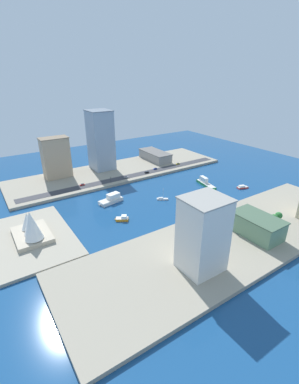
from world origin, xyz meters
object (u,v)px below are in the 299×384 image
object	(u,v)px
ferry_white_commuter	(111,199)
sedan_silver	(126,177)
opera_landmark	(31,228)
patrol_launch_navy	(194,208)
sailboat_small_white	(162,199)
traffic_light_waterfront	(111,179)
taxi_yellow_cab	(178,164)
tower_tall_glass	(101,140)
hotel_broad_white	(203,235)
suv_black	(147,172)
tugboat_red	(242,187)
carpark_squat_concrete	(155,156)
terminal_long_green	(257,226)
water_taxi_orange	(122,218)
apartment_midrise_tan	(56,158)
ferry_green_doubledeck	(205,183)
hatchback_blue	(155,169)
pickup_red	(82,185)

from	to	relation	value
ferry_white_commuter	sedan_silver	bearing A→B (deg)	-43.41
ferry_white_commuter	opera_landmark	xyz separation A→B (m)	(-24.09, 70.31, 7.21)
ferry_white_commuter	patrol_launch_navy	xyz separation A→B (m)	(-49.95, -50.49, -1.67)
sailboat_small_white	traffic_light_waterfront	xyz separation A→B (m)	(54.79, 23.66, 6.06)
patrol_launch_navy	taxi_yellow_cab	xyz separation A→B (m)	(93.83, -59.19, 2.35)
tower_tall_glass	hotel_broad_white	size ratio (longest dim) A/B	1.49
suv_black	opera_landmark	xyz separation A→B (m)	(-63.13, 132.51, 6.42)
tugboat_red	ferry_white_commuter	size ratio (longest dim) A/B	0.51
tugboat_red	hotel_broad_white	size ratio (longest dim) A/B	0.28
carpark_squat_concrete	terminal_long_green	xyz separation A→B (m)	(-178.98, 40.20, 1.58)
sailboat_small_white	water_taxi_orange	world-z (taller)	sailboat_small_white
apartment_midrise_tan	suv_black	xyz separation A→B (m)	(-41.86, -83.87, -19.93)
tugboat_red	hotel_broad_white	world-z (taller)	hotel_broad_white
carpark_squat_concrete	tower_tall_glass	bearing A→B (deg)	84.22
patrol_launch_navy	apartment_midrise_tan	world-z (taller)	apartment_midrise_tan
patrol_launch_navy	opera_landmark	bearing A→B (deg)	77.92
tugboat_red	taxi_yellow_cab	size ratio (longest dim) A/B	2.40
ferry_white_commuter	ferry_green_doubledeck	bearing A→B (deg)	-100.37
tugboat_red	sailboat_small_white	xyz separation A→B (m)	(22.06, 80.59, -0.31)
hotel_broad_white	apartment_midrise_tan	world-z (taller)	hotel_broad_white
tower_tall_glass	apartment_midrise_tan	bearing A→B (deg)	90.13
tower_tall_glass	suv_black	size ratio (longest dim) A/B	12.75
water_taxi_orange	carpark_squat_concrete	xyz separation A→B (m)	(107.45, -104.61, 6.51)
suv_black	opera_landmark	bearing A→B (deg)	115.47
sailboat_small_white	taxi_yellow_cab	distance (m)	95.26
tugboat_red	sedan_silver	xyz separation A→B (m)	(80.68, 84.58, 2.37)
tugboat_red	opera_landmark	size ratio (longest dim) A/B	0.38
sedan_silver	traffic_light_waterfront	distance (m)	20.32
water_taxi_orange	patrol_launch_navy	xyz separation A→B (m)	(-16.57, -57.77, -0.40)
tower_tall_glass	hatchback_blue	bearing A→B (deg)	-127.92
ferry_green_doubledeck	hatchback_blue	world-z (taller)	ferry_green_doubledeck
water_taxi_orange	sedan_silver	distance (m)	83.24
tower_tall_glass	traffic_light_waterfront	distance (m)	56.18
sailboat_small_white	suv_black	distance (m)	63.95
sailboat_small_white	sedan_silver	xyz separation A→B (m)	(58.62, 4.00, 2.67)
hotel_broad_white	suv_black	xyz separation A→B (m)	(147.93, -60.07, -20.72)
hatchback_blue	pickup_red	world-z (taller)	pickup_red
sailboat_small_white	ferry_green_doubledeck	bearing A→B (deg)	-86.57
ferry_green_doubledeck	carpark_squat_concrete	xyz separation A→B (m)	(91.54, -1.91, 5.57)
opera_landmark	carpark_squat_concrete	bearing A→B (deg)	-59.65
taxi_yellow_cab	suv_black	size ratio (longest dim) A/B	0.99
taxi_yellow_cab	opera_landmark	bearing A→B (deg)	110.69
terminal_long_green	taxi_yellow_cab	world-z (taller)	terminal_long_green
ferry_green_doubledeck	hotel_broad_white	bearing A→B (deg)	134.43
sedan_silver	ferry_white_commuter	bearing A→B (deg)	136.59
hatchback_blue	opera_landmark	xyz separation A→B (m)	(-67.82, 147.04, 6.48)
apartment_midrise_tan	taxi_yellow_cab	size ratio (longest dim) A/B	8.35
ferry_green_doubledeck	sedan_silver	distance (m)	81.33
sedan_silver	opera_landmark	world-z (taller)	opera_landmark
tugboat_red	hatchback_blue	distance (m)	96.98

